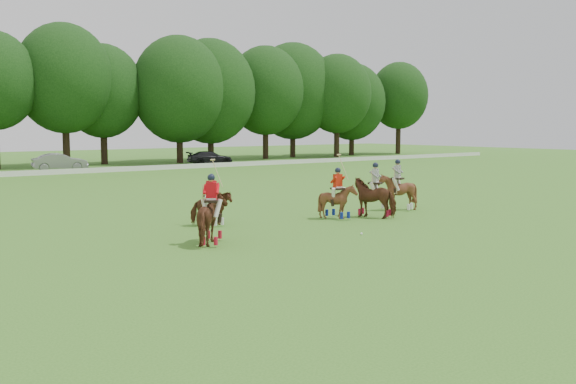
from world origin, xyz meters
TOP-DOWN VIEW (x-y plane):
  - ground at (0.00, 0.00)m, footprint 180.00×180.00m
  - boundary_rail at (0.00, 38.00)m, footprint 120.00×0.10m
  - car_mid at (4.09, 42.50)m, footprint 5.01×2.43m
  - car_right at (19.81, 42.50)m, footprint 5.12×2.97m
  - polo_red_a at (-3.46, 2.64)m, footprint 1.99×2.20m
  - polo_red_b at (-1.35, 6.21)m, footprint 1.43×1.24m
  - polo_red_c at (4.03, 4.53)m, footprint 1.38×1.52m
  - polo_stripe_a at (5.73, 3.93)m, footprint 1.80×2.28m
  - polo_stripe_b at (8.23, 4.93)m, footprint 1.96×2.05m
  - polo_ball at (1.95, 0.85)m, footprint 0.09×0.09m

SIDE VIEW (x-z plane):
  - ground at x=0.00m, z-range 0.00..0.00m
  - polo_ball at x=1.95m, z-range 0.00..0.09m
  - boundary_rail at x=0.00m, z-range 0.00..0.44m
  - car_right at x=19.81m, z-range 0.00..1.39m
  - polo_red_b at x=-1.35m, z-range -0.59..2.08m
  - car_mid at x=4.09m, z-range 0.00..1.58m
  - polo_red_c at x=4.03m, z-range -0.59..2.20m
  - polo_red_a at x=-3.46m, z-range -0.32..2.10m
  - polo_stripe_a at x=5.73m, z-range -0.32..2.12m
  - polo_stripe_b at x=8.23m, z-range -0.33..2.14m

